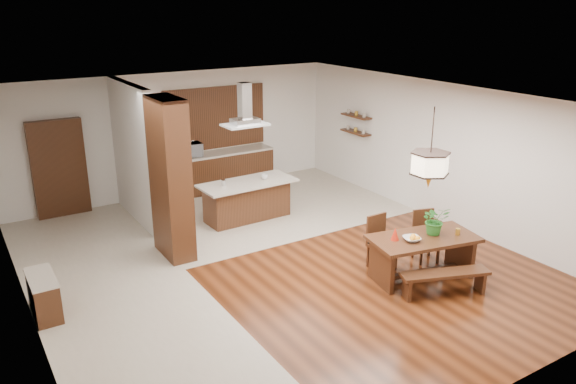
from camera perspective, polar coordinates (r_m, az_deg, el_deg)
room_shell at (r=9.46m, az=-1.55°, el=4.35°), size 9.00×9.04×2.92m
tile_hallway at (r=9.24m, az=-16.54°, el=-10.59°), size 2.50×9.00×0.01m
tile_kitchen at (r=12.74m, az=-2.34°, el=-1.51°), size 5.50×4.00×0.01m
soffit_band at (r=9.29m, az=-1.59°, el=9.27°), size 8.00×9.00×0.02m
partition_pier at (r=10.11m, az=-11.87°, el=1.29°), size 0.45×1.00×2.90m
partition_stub at (r=12.03m, az=-15.41°, el=3.81°), size 0.18×2.40×2.90m
hallway_console at (r=9.12m, az=-23.55°, el=-9.67°), size 0.37×0.88×0.63m
hallway_doorway at (r=12.90m, az=-22.23°, el=2.21°), size 1.10×0.20×2.10m
rear_counter at (r=13.92m, az=-6.74°, el=2.18°), size 2.60×0.62×0.95m
kitchen_window at (r=13.85m, az=-7.41°, el=7.50°), size 2.60×0.08×1.50m
shelf_lower at (r=13.85m, az=6.87°, el=6.05°), size 0.26×0.90×0.04m
shelf_upper at (r=13.77m, az=6.94°, el=7.67°), size 0.26×0.90×0.04m
dining_table at (r=9.62m, az=13.53°, el=-5.53°), size 1.92×1.22×0.74m
dining_bench at (r=9.30m, az=15.58°, el=-8.93°), size 1.45×0.80×0.40m
dining_chair_left at (r=9.84m, az=9.59°, el=-5.15°), size 0.42×0.42×0.94m
dining_chair_right at (r=10.30m, az=13.89°, el=-4.42°), size 0.51×0.51×0.92m
pendant_lantern at (r=9.07m, az=14.34°, el=4.33°), size 0.64×0.64×1.31m
foliage_plant at (r=9.61m, az=14.72°, el=-2.77°), size 0.56×0.53×0.50m
fruit_bowl at (r=9.33m, az=12.46°, el=-4.68°), size 0.35×0.35×0.07m
napkin_cone at (r=9.29m, az=10.82°, el=-4.20°), size 0.15×0.15×0.21m
gold_ornament at (r=9.76m, az=16.86°, el=-3.88°), size 0.10×0.10×0.11m
kitchen_island at (r=11.93m, az=-4.17°, el=-0.80°), size 2.07×0.95×0.84m
range_hood at (r=11.42m, az=-4.42°, el=8.87°), size 0.90×0.55×0.87m
island_cup at (r=11.91m, az=-2.40°, el=1.55°), size 0.14×0.14×0.11m
microwave at (r=13.43m, az=-10.02°, el=4.22°), size 0.61×0.44×0.32m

